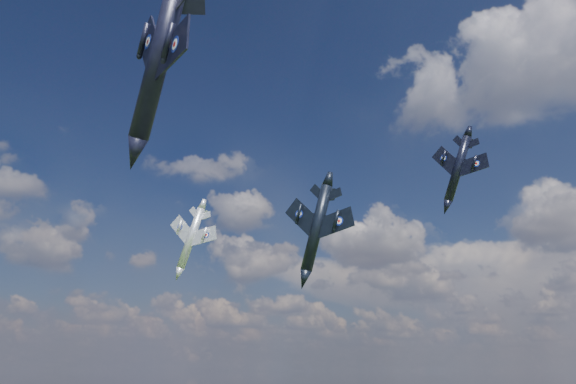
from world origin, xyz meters
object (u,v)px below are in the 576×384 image
Objects in this scene: jet_right_navy at (158,62)px; jet_high_navy at (458,169)px; jet_left_silver at (191,238)px; jet_lead_navy at (317,228)px.

jet_right_navy is 1.25× the size of jet_high_navy.
jet_left_silver is (-49.55, -5.77, -3.89)m from jet_high_navy.
jet_lead_navy is at bearing 123.27° from jet_right_navy.
jet_high_navy reaches higher than jet_lead_navy.
jet_right_navy is 50.61m from jet_high_navy.
jet_high_navy reaches higher than jet_left_silver.
jet_right_navy is 1.03× the size of jet_left_silver.
jet_lead_navy is 36.81m from jet_right_navy.
jet_high_navy is at bearing 102.77° from jet_right_navy.
jet_lead_navy is at bearing -29.28° from jet_left_silver.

